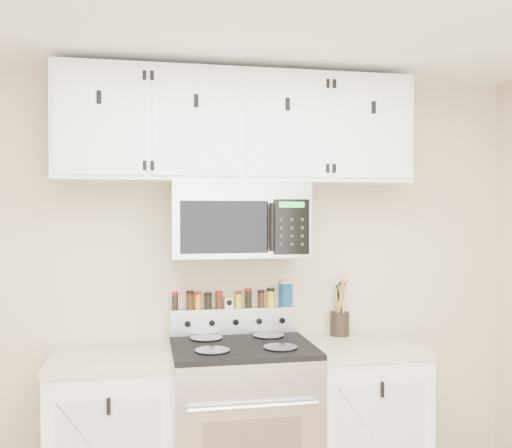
{
  "coord_description": "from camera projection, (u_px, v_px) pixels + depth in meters",
  "views": [
    {
      "loc": [
        -0.51,
        -1.63,
        1.66
      ],
      "look_at": [
        0.08,
        1.45,
        1.6
      ],
      "focal_mm": 40.0,
      "sensor_mm": 36.0,
      "label": 1
    }
  ],
  "objects": [
    {
      "name": "salt_canister",
      "position": [
        286.0,
        294.0,
        3.45
      ],
      "size": [
        0.08,
        0.08,
        0.15
      ],
      "color": "navy",
      "rests_on": "range"
    },
    {
      "name": "upper_cabinets",
      "position": [
        238.0,
        128.0,
        3.24
      ],
      "size": [
        2.0,
        0.35,
        0.62
      ],
      "color": "white",
      "rests_on": "back_wall"
    },
    {
      "name": "spice_jar_8",
      "position": [
        271.0,
        297.0,
        3.43
      ],
      "size": [
        0.05,
        0.05,
        0.11
      ],
      "color": "yellow",
      "rests_on": "range"
    },
    {
      "name": "base_cabinet_right",
      "position": [
        360.0,
        422.0,
        3.27
      ],
      "size": [
        0.64,
        0.62,
        0.92
      ],
      "color": "white",
      "rests_on": "floor"
    },
    {
      "name": "range",
      "position": [
        242.0,
        428.0,
        3.12
      ],
      "size": [
        0.76,
        0.65,
        1.1
      ],
      "color": "#B7B7BA",
      "rests_on": "floor"
    },
    {
      "name": "microwave",
      "position": [
        238.0,
        219.0,
        3.23
      ],
      "size": [
        0.76,
        0.44,
        0.42
      ],
      "color": "#9E9EA3",
      "rests_on": "back_wall"
    },
    {
      "name": "spice_jar_7",
      "position": [
        261.0,
        299.0,
        3.42
      ],
      "size": [
        0.04,
        0.04,
        0.1
      ],
      "color": "#3B1F0E",
      "rests_on": "range"
    },
    {
      "name": "kitchen_timer",
      "position": [
        229.0,
        303.0,
        3.38
      ],
      "size": [
        0.06,
        0.05,
        0.06
      ],
      "primitive_type": "cube",
      "rotation": [
        0.0,
        0.0,
        0.01
      ],
      "color": "silver",
      "rests_on": "range"
    },
    {
      "name": "spice_jar_4",
      "position": [
        219.0,
        300.0,
        3.37
      ],
      "size": [
        0.04,
        0.04,
        0.1
      ],
      "color": "#452410",
      "rests_on": "range"
    },
    {
      "name": "spice_jar_5",
      "position": [
        238.0,
        299.0,
        3.39
      ],
      "size": [
        0.04,
        0.04,
        0.1
      ],
      "color": "yellow",
      "rests_on": "range"
    },
    {
      "name": "base_cabinet_left",
      "position": [
        113.0,
        440.0,
        3.02
      ],
      "size": [
        0.64,
        0.62,
        0.92
      ],
      "color": "white",
      "rests_on": "floor"
    },
    {
      "name": "spice_jar_6",
      "position": [
        248.0,
        298.0,
        3.4
      ],
      "size": [
        0.04,
        0.04,
        0.12
      ],
      "color": "black",
      "rests_on": "range"
    },
    {
      "name": "back_wall",
      "position": [
        233.0,
        282.0,
        3.42
      ],
      "size": [
        3.5,
        0.01,
        2.5
      ],
      "primitive_type": "cube",
      "color": "#C2B292",
      "rests_on": "floor"
    },
    {
      "name": "utensil_crock",
      "position": [
        340.0,
        322.0,
        3.46
      ],
      "size": [
        0.11,
        0.11,
        0.34
      ],
      "color": "black",
      "rests_on": "base_cabinet_right"
    },
    {
      "name": "spice_jar_1",
      "position": [
        190.0,
        300.0,
        3.34
      ],
      "size": [
        0.04,
        0.04,
        0.11
      ],
      "color": "#3B220E",
      "rests_on": "range"
    },
    {
      "name": "spice_jar_2",
      "position": [
        198.0,
        300.0,
        3.35
      ],
      "size": [
        0.04,
        0.04,
        0.1
      ],
      "color": "orange",
      "rests_on": "range"
    },
    {
      "name": "spice_jar_3",
      "position": [
        208.0,
        301.0,
        3.36
      ],
      "size": [
        0.04,
        0.04,
        0.1
      ],
      "color": "black",
      "rests_on": "range"
    },
    {
      "name": "spice_jar_0",
      "position": [
        175.0,
        301.0,
        3.32
      ],
      "size": [
        0.04,
        0.04,
        0.1
      ],
      "color": "black",
      "rests_on": "range"
    },
    {
      "name": "spice_jar_9",
      "position": [
        271.0,
        299.0,
        3.43
      ],
      "size": [
        0.04,
        0.04,
        0.1
      ],
      "color": "yellow",
      "rests_on": "range"
    }
  ]
}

